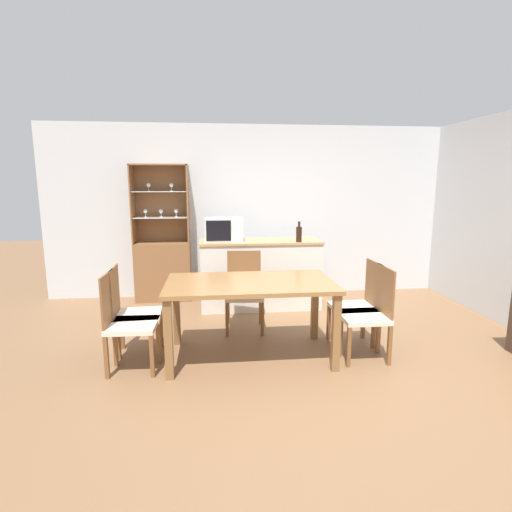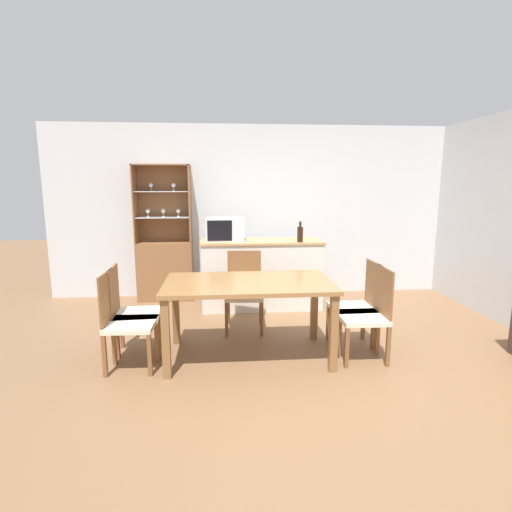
{
  "view_description": "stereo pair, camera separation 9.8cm",
  "coord_description": "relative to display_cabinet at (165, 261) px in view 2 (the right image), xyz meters",
  "views": [
    {
      "loc": [
        -0.93,
        -3.41,
        1.71
      ],
      "look_at": [
        -0.45,
        1.12,
        0.87
      ],
      "focal_mm": 28.0,
      "sensor_mm": 36.0,
      "label": 1
    },
    {
      "loc": [
        -0.83,
        -3.42,
        1.71
      ],
      "look_at": [
        -0.45,
        1.12,
        0.87
      ],
      "focal_mm": 28.0,
      "sensor_mm": 36.0,
      "label": 2
    }
  ],
  "objects": [
    {
      "name": "kitchen_counter",
      "position": [
        1.37,
        -0.51,
        -0.11
      ],
      "size": [
        1.64,
        0.59,
        0.94
      ],
      "color": "silver",
      "rests_on": "ground_plane"
    },
    {
      "name": "wall_back",
      "position": [
        1.68,
        0.2,
        0.7
      ],
      "size": [
        6.8,
        0.06,
        2.55
      ],
      "color": "silver",
      "rests_on": "ground_plane"
    },
    {
      "name": "wine_bottle",
      "position": [
        1.86,
        -0.72,
        0.47
      ],
      "size": [
        0.08,
        0.08,
        0.27
      ],
      "color": "black",
      "rests_on": "kitchen_counter"
    },
    {
      "name": "dining_chair_side_left_far",
      "position": [
        -0.06,
        -1.98,
        -0.13
      ],
      "size": [
        0.46,
        0.46,
        0.91
      ],
      "rotation": [
        0.0,
        0.0,
        -1.51
      ],
      "color": "beige",
      "rests_on": "ground_plane"
    },
    {
      "name": "dining_chair_side_left_near",
      "position": [
        -0.06,
        -2.25,
        -0.13
      ],
      "size": [
        0.45,
        0.45,
        0.91
      ],
      "rotation": [
        0.0,
        0.0,
        -1.6
      ],
      "color": "beige",
      "rests_on": "ground_plane"
    },
    {
      "name": "microwave",
      "position": [
        0.88,
        -0.49,
        0.51
      ],
      "size": [
        0.5,
        0.34,
        0.31
      ],
      "color": "silver",
      "rests_on": "kitchen_counter"
    },
    {
      "name": "dining_chair_side_right_near",
      "position": [
        2.24,
        -2.25,
        -0.13
      ],
      "size": [
        0.44,
        0.44,
        0.91
      ],
      "rotation": [
        0.0,
        0.0,
        1.56
      ],
      "color": "beige",
      "rests_on": "ground_plane"
    },
    {
      "name": "dining_chair_head_far",
      "position": [
        1.09,
        -1.33,
        -0.13
      ],
      "size": [
        0.46,
        0.46,
        0.91
      ],
      "rotation": [
        0.0,
        0.0,
        3.08
      ],
      "color": "beige",
      "rests_on": "ground_plane"
    },
    {
      "name": "display_cabinet",
      "position": [
        0.0,
        0.0,
        0.0
      ],
      "size": [
        0.79,
        0.36,
        1.96
      ],
      "color": "brown",
      "rests_on": "ground_plane"
    },
    {
      "name": "dining_table",
      "position": [
        1.09,
        -2.11,
        0.09
      ],
      "size": [
        1.62,
        0.9,
        0.77
      ],
      "color": "olive",
      "rests_on": "ground_plane"
    },
    {
      "name": "dining_chair_side_right_far",
      "position": [
        2.24,
        -1.98,
        -0.13
      ],
      "size": [
        0.44,
        0.44,
        0.91
      ],
      "rotation": [
        0.0,
        0.0,
        1.59
      ],
      "color": "beige",
      "rests_on": "ground_plane"
    },
    {
      "name": "ground_plane",
      "position": [
        1.68,
        -2.43,
        -0.58
      ],
      "size": [
        18.0,
        18.0,
        0.0
      ],
      "primitive_type": "plane",
      "color": "brown"
    }
  ]
}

